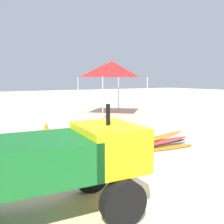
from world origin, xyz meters
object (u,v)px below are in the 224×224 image
popup_canopy (112,69)px  utility_cart (52,161)px  traffic_cone_near (46,129)px  surfboard_pile (160,143)px

popup_canopy → utility_cart: bearing=-126.7°
traffic_cone_near → popup_canopy: bearing=35.7°
utility_cart → traffic_cone_near: bearing=72.9°
traffic_cone_near → surfboard_pile: bearing=-56.3°
surfboard_pile → popup_canopy: popup_canopy is taller
popup_canopy → traffic_cone_near: (-4.67, -3.35, -2.16)m
popup_canopy → traffic_cone_near: 6.14m
utility_cart → popup_canopy: bearing=53.3°
utility_cart → surfboard_pile: bearing=26.8°
surfboard_pile → popup_canopy: 7.33m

